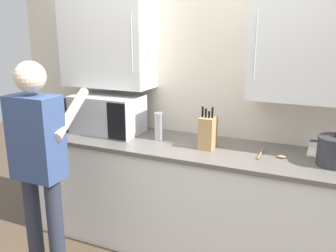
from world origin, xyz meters
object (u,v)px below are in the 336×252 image
Objects in this scene: stock_pot at (336,151)px; thermos_flask at (159,126)px; microwave_oven at (103,114)px; wooden_spoon at (271,155)px; person_figure at (39,158)px; knife_block at (208,132)px.

thermos_flask is (-1.34, 0.03, 0.02)m from stock_pot.
thermos_flask is at bearing 178.57° from stock_pot.
thermos_flask is (0.55, -0.00, -0.05)m from microwave_oven.
wooden_spoon is 1.62m from person_figure.
wooden_spoon is at bearing 30.53° from person_figure.
knife_block is at bearing 41.60° from person_figure.
microwave_oven is at bearing 178.39° from wooden_spoon.
microwave_oven is at bearing 178.85° from stock_pot.
stock_pot is 1.04× the size of knife_block.
stock_pot is (1.88, -0.04, -0.07)m from microwave_oven.
microwave_oven is 2.33× the size of stock_pot.
microwave_oven is 1.88m from stock_pot.
stock_pot is at bearing 0.46° from wooden_spoon.
thermos_flask is at bearing 60.70° from person_figure.
knife_block is 1.23m from person_figure.
person_figure reaches higher than wooden_spoon.
person_figure is at bearing -155.55° from stock_pot.
thermos_flask is 0.70× the size of knife_block.
microwave_oven is 0.50× the size of person_figure.
microwave_oven is 2.42× the size of knife_block.
thermos_flask is 0.98× the size of wooden_spoon.
person_figure is (0.06, -0.86, -0.11)m from microwave_oven.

